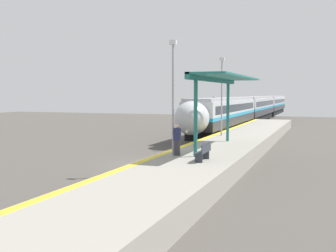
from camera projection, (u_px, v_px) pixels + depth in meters
ground_plane at (147, 165)px, 25.58m from camera, size 120.00×120.00×0.00m
rail_left at (137, 163)px, 25.83m from camera, size 0.08×90.00×0.15m
rail_right at (158, 164)px, 25.32m from camera, size 0.08×90.00×0.15m
train at (255, 107)px, 64.66m from camera, size 2.93×69.07×3.90m
platform_right at (209, 160)px, 24.20m from camera, size 4.48×64.00×1.04m
platform_bench at (204, 151)px, 20.52m from camera, size 0.44×1.64×0.89m
person_waiting at (177, 139)px, 22.33m from camera, size 0.36×0.22×1.68m
railway_signal at (214, 110)px, 49.27m from camera, size 0.28×0.28×3.92m
lamppost_near at (173, 90)px, 22.34m from camera, size 0.36×0.20×6.10m
lamppost_mid at (222, 92)px, 32.88m from camera, size 0.36×0.20×6.10m
station_canopy at (224, 81)px, 25.06m from camera, size 2.02×10.74×4.33m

